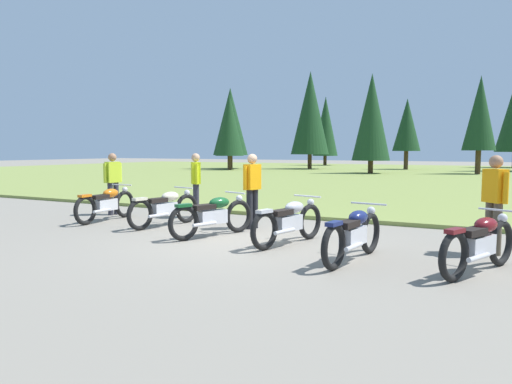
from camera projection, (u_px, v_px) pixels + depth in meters
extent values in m
plane|color=gray|center=(242.00, 240.00, 9.21)|extent=(140.00, 140.00, 0.00)
cube|color=olive|center=(427.00, 176.00, 31.42)|extent=(80.00, 44.00, 0.10)
cylinder|color=#47331E|center=(231.00, 162.00, 42.32)|extent=(0.36, 0.36, 1.31)
cone|color=#193D1E|center=(230.00, 122.00, 42.00)|extent=(3.09, 3.09, 5.92)
cylinder|color=#47331E|center=(325.00, 161.00, 51.56)|extent=(0.36, 0.36, 1.13)
cone|color=#193D1E|center=(325.00, 126.00, 51.23)|extent=(2.72, 2.72, 6.38)
cylinder|color=#47331E|center=(406.00, 161.00, 40.64)|extent=(0.36, 0.36, 1.67)
cone|color=#193D1E|center=(407.00, 125.00, 40.37)|extent=(2.34, 2.34, 4.46)
cylinder|color=#47331E|center=(478.00, 163.00, 32.77)|extent=(0.36, 0.36, 1.72)
cone|color=#193D1E|center=(480.00, 113.00, 32.47)|extent=(2.21, 2.21, 5.12)
cylinder|color=#47331E|center=(370.00, 168.00, 33.73)|extent=(0.36, 0.36, 1.02)
cone|color=#193D1E|center=(372.00, 117.00, 33.41)|extent=(2.68, 2.68, 6.12)
cylinder|color=#47331E|center=(230.00, 163.00, 39.76)|extent=(0.36, 0.36, 1.28)
cone|color=#193D1E|center=(229.00, 125.00, 39.48)|extent=(2.39, 2.39, 5.13)
cylinder|color=#47331E|center=(310.00, 162.00, 41.61)|extent=(0.36, 0.36, 1.38)
cone|color=#193D1E|center=(310.00, 113.00, 41.24)|extent=(3.33, 3.33, 7.18)
torus|color=black|center=(125.00, 204.00, 12.34)|extent=(0.14, 0.70, 0.70)
torus|color=black|center=(85.00, 210.00, 11.07)|extent=(0.14, 0.70, 0.70)
cube|color=silver|center=(106.00, 205.00, 11.70)|extent=(0.24, 0.65, 0.28)
ellipsoid|color=orange|center=(111.00, 193.00, 11.84)|extent=(0.29, 0.50, 0.22)
cube|color=black|center=(99.00, 197.00, 11.48)|extent=(0.25, 0.49, 0.10)
cube|color=orange|center=(85.00, 196.00, 11.04)|extent=(0.16, 0.33, 0.06)
cylinder|color=silver|center=(122.00, 185.00, 12.21)|extent=(0.62, 0.07, 0.03)
sphere|color=silver|center=(125.00, 189.00, 12.33)|extent=(0.14, 0.14, 0.14)
cylinder|color=silver|center=(102.00, 211.00, 11.38)|extent=(0.10, 0.55, 0.07)
torus|color=black|center=(187.00, 208.00, 11.43)|extent=(0.22, 0.71, 0.70)
torus|color=black|center=(140.00, 215.00, 10.33)|extent=(0.22, 0.71, 0.70)
cube|color=silver|center=(165.00, 209.00, 10.88)|extent=(0.31, 0.67, 0.28)
ellipsoid|color=beige|center=(170.00, 196.00, 11.00)|extent=(0.34, 0.52, 0.22)
cube|color=black|center=(157.00, 200.00, 10.69)|extent=(0.30, 0.51, 0.10)
cube|color=beige|center=(140.00, 199.00, 10.30)|extent=(0.19, 0.34, 0.06)
cylinder|color=silver|center=(183.00, 188.00, 11.31)|extent=(0.62, 0.14, 0.03)
sphere|color=silver|center=(187.00, 193.00, 11.42)|extent=(0.14, 0.14, 0.14)
cylinder|color=silver|center=(159.00, 215.00, 10.57)|extent=(0.17, 0.55, 0.07)
torus|color=black|center=(239.00, 216.00, 10.09)|extent=(0.33, 0.69, 0.70)
torus|color=black|center=(184.00, 223.00, 9.14)|extent=(0.33, 0.69, 0.70)
cube|color=silver|center=(212.00, 217.00, 9.61)|extent=(0.40, 0.67, 0.28)
ellipsoid|color=#144C23|center=(219.00, 203.00, 9.71)|extent=(0.41, 0.54, 0.22)
cube|color=black|center=(204.00, 207.00, 9.44)|extent=(0.37, 0.53, 0.10)
cube|color=#144C23|center=(183.00, 205.00, 9.11)|extent=(0.24, 0.35, 0.06)
cylinder|color=silver|center=(235.00, 193.00, 9.97)|extent=(0.60, 0.24, 0.03)
sphere|color=silver|center=(239.00, 198.00, 10.07)|extent=(0.14, 0.14, 0.14)
cylinder|color=silver|center=(205.00, 224.00, 9.31)|extent=(0.25, 0.54, 0.07)
torus|color=black|center=(310.00, 221.00, 9.33)|extent=(0.26, 0.70, 0.70)
torus|color=black|center=(264.00, 231.00, 8.27)|extent=(0.26, 0.70, 0.70)
cube|color=silver|center=(288.00, 223.00, 8.80)|extent=(0.34, 0.67, 0.28)
ellipsoid|color=#B7B7BC|center=(294.00, 207.00, 8.91)|extent=(0.36, 0.53, 0.22)
cube|color=black|center=(281.00, 213.00, 8.61)|extent=(0.32, 0.52, 0.10)
cube|color=#B7B7BC|center=(264.00, 211.00, 8.24)|extent=(0.21, 0.34, 0.06)
cylinder|color=silver|center=(307.00, 196.00, 9.21)|extent=(0.61, 0.17, 0.03)
sphere|color=silver|center=(311.00, 202.00, 9.31)|extent=(0.14, 0.14, 0.14)
cylinder|color=silver|center=(285.00, 231.00, 8.49)|extent=(0.19, 0.55, 0.07)
torus|color=black|center=(370.00, 233.00, 8.03)|extent=(0.19, 0.71, 0.70)
torus|color=black|center=(334.00, 247.00, 6.90)|extent=(0.19, 0.71, 0.70)
cube|color=silver|center=(353.00, 236.00, 7.46)|extent=(0.28, 0.66, 0.28)
ellipsoid|color=navy|center=(358.00, 217.00, 7.58)|extent=(0.32, 0.51, 0.22)
cube|color=black|center=(348.00, 224.00, 7.26)|extent=(0.28, 0.51, 0.10)
cube|color=navy|center=(334.00, 224.00, 6.87)|extent=(0.18, 0.34, 0.06)
cylinder|color=silver|center=(369.00, 204.00, 7.91)|extent=(0.62, 0.11, 0.03)
sphere|color=silver|center=(371.00, 211.00, 8.02)|extent=(0.14, 0.14, 0.14)
cylinder|color=silver|center=(354.00, 247.00, 7.14)|extent=(0.14, 0.55, 0.07)
torus|color=black|center=(501.00, 243.00, 7.17)|extent=(0.37, 0.68, 0.70)
torus|color=black|center=(454.00, 256.00, 6.28)|extent=(0.37, 0.68, 0.70)
cube|color=silver|center=(479.00, 246.00, 6.72)|extent=(0.43, 0.67, 0.28)
ellipsoid|color=maroon|center=(486.00, 225.00, 6.81)|extent=(0.43, 0.54, 0.22)
cube|color=black|center=(472.00, 232.00, 6.56)|extent=(0.39, 0.53, 0.10)
cube|color=maroon|center=(455.00, 231.00, 6.25)|extent=(0.25, 0.35, 0.06)
cylinder|color=silver|center=(499.00, 210.00, 7.06)|extent=(0.58, 0.27, 0.03)
sphere|color=silver|center=(503.00, 218.00, 7.15)|extent=(0.14, 0.14, 0.14)
cylinder|color=silver|center=(479.00, 257.00, 6.43)|extent=(0.28, 0.53, 0.07)
cylinder|color=black|center=(255.00, 209.00, 10.64)|extent=(0.14, 0.14, 0.88)
cylinder|color=black|center=(250.00, 209.00, 10.51)|extent=(0.14, 0.14, 0.88)
cube|color=orange|center=(252.00, 177.00, 10.51)|extent=(0.30, 0.40, 0.56)
sphere|color=tan|center=(252.00, 159.00, 10.48)|extent=(0.22, 0.22, 0.22)
cylinder|color=orange|center=(259.00, 177.00, 10.68)|extent=(0.09, 0.09, 0.52)
cylinder|color=orange|center=(245.00, 178.00, 10.34)|extent=(0.09, 0.09, 0.52)
cylinder|color=#2D2D38|center=(196.00, 201.00, 12.28)|extent=(0.14, 0.14, 0.88)
cylinder|color=#2D2D38|center=(196.00, 200.00, 12.45)|extent=(0.14, 0.14, 0.88)
cube|color=#D8EA19|center=(196.00, 173.00, 12.30)|extent=(0.40, 0.42, 0.56)
sphere|color=tan|center=(196.00, 158.00, 12.27)|extent=(0.22, 0.22, 0.22)
cylinder|color=#D8EA19|center=(197.00, 174.00, 12.08)|extent=(0.09, 0.09, 0.52)
cylinder|color=#D8EA19|center=(195.00, 173.00, 12.53)|extent=(0.09, 0.09, 0.52)
cylinder|color=#4C4233|center=(489.00, 228.00, 8.05)|extent=(0.14, 0.14, 0.88)
cylinder|color=#4C4233|center=(497.00, 229.00, 7.87)|extent=(0.14, 0.14, 0.88)
cube|color=orange|center=(495.00, 186.00, 7.90)|extent=(0.41, 0.41, 0.56)
sphere|color=#9E7051|center=(496.00, 162.00, 7.86)|extent=(0.22, 0.22, 0.22)
cylinder|color=orange|center=(485.00, 186.00, 8.12)|extent=(0.09, 0.09, 0.52)
cylinder|color=orange|center=(506.00, 188.00, 7.68)|extent=(0.09, 0.09, 0.52)
cylinder|color=#2D2D38|center=(110.00, 199.00, 12.77)|extent=(0.14, 0.14, 0.88)
cylinder|color=#2D2D38|center=(116.00, 198.00, 12.90)|extent=(0.14, 0.14, 0.88)
cube|color=#C6E52D|center=(113.00, 172.00, 12.77)|extent=(0.30, 0.40, 0.56)
sphere|color=#9E7051|center=(112.00, 157.00, 12.74)|extent=(0.22, 0.22, 0.22)
cylinder|color=#C6E52D|center=(105.00, 173.00, 12.60)|extent=(0.09, 0.09, 0.52)
cylinder|color=#C6E52D|center=(120.00, 173.00, 12.95)|extent=(0.09, 0.09, 0.52)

